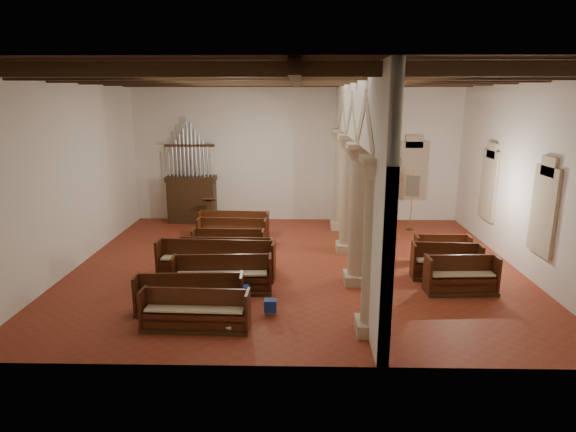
{
  "coord_description": "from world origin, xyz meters",
  "views": [
    {
      "loc": [
        0.08,
        -14.7,
        5.31
      ],
      "look_at": [
        -0.25,
        0.5,
        1.52
      ],
      "focal_mm": 30.0,
      "sensor_mm": 36.0,
      "label": 1
    }
  ],
  "objects_px": {
    "lectern": "(210,215)",
    "nave_pew_0": "(195,316)",
    "processional_banner": "(411,211)",
    "aisle_pew_0": "(461,281)",
    "pipe_organ": "(192,191)"
  },
  "relations": [
    {
      "from": "processional_banner",
      "to": "nave_pew_0",
      "type": "xyz_separation_m",
      "value": [
        -6.97,
        -8.8,
        -0.49
      ]
    },
    {
      "from": "processional_banner",
      "to": "aisle_pew_0",
      "type": "xyz_separation_m",
      "value": [
        -0.07,
        -6.5,
        -0.45
      ]
    },
    {
      "from": "pipe_organ",
      "to": "aisle_pew_0",
      "type": "bearing_deg",
      "value": -40.01
    },
    {
      "from": "processional_banner",
      "to": "nave_pew_0",
      "type": "height_order",
      "value": "processional_banner"
    },
    {
      "from": "processional_banner",
      "to": "lectern",
      "type": "bearing_deg",
      "value": -158.27
    },
    {
      "from": "pipe_organ",
      "to": "lectern",
      "type": "xyz_separation_m",
      "value": [
        0.94,
        -1.04,
        -0.82
      ]
    },
    {
      "from": "processional_banner",
      "to": "aisle_pew_0",
      "type": "distance_m",
      "value": 6.51
    },
    {
      "from": "aisle_pew_0",
      "to": "pipe_organ",
      "type": "bearing_deg",
      "value": 136.98
    },
    {
      "from": "lectern",
      "to": "nave_pew_0",
      "type": "relative_size",
      "value": 0.52
    },
    {
      "from": "lectern",
      "to": "processional_banner",
      "type": "distance_m",
      "value": 8.23
    },
    {
      "from": "lectern",
      "to": "processional_banner",
      "type": "xyz_separation_m",
      "value": [
        8.23,
        -0.09,
        0.25
      ]
    },
    {
      "from": "lectern",
      "to": "nave_pew_0",
      "type": "distance_m",
      "value": 8.98
    },
    {
      "from": "pipe_organ",
      "to": "aisle_pew_0",
      "type": "xyz_separation_m",
      "value": [
        9.1,
        -7.63,
        -1.02
      ]
    },
    {
      "from": "pipe_organ",
      "to": "processional_banner",
      "type": "bearing_deg",
      "value": -7.08
    },
    {
      "from": "lectern",
      "to": "aisle_pew_0",
      "type": "relative_size",
      "value": 0.67
    }
  ]
}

